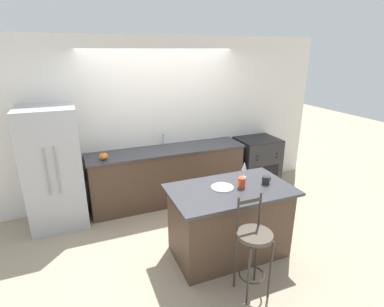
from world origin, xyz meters
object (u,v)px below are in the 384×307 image
(refrigerator, at_px, (54,168))
(pumpkin_decoration, at_px, (104,156))
(dinner_plate, at_px, (222,187))
(bar_stool_near, at_px, (254,245))
(wine_glass, at_px, (244,166))
(oven_range, at_px, (256,162))
(coffee_mug, at_px, (266,180))
(tumbler_cup, at_px, (242,183))

(refrigerator, bearing_deg, pumpkin_decoration, -5.88)
(dinner_plate, height_order, pumpkin_decoration, pumpkin_decoration)
(dinner_plate, bearing_deg, bar_stool_near, -90.83)
(dinner_plate, height_order, wine_glass, wine_glass)
(dinner_plate, xyz_separation_m, pumpkin_decoration, (-1.22, 1.46, 0.07))
(oven_range, relative_size, wine_glass, 4.32)
(refrigerator, bearing_deg, bar_stool_near, -49.97)
(dinner_plate, xyz_separation_m, wine_glass, (0.41, 0.18, 0.14))
(wine_glass, relative_size, coffee_mug, 1.70)
(wine_glass, bearing_deg, refrigerator, 149.88)
(pumpkin_decoration, bearing_deg, oven_range, 2.34)
(coffee_mug, bearing_deg, pumpkin_decoration, 138.68)
(tumbler_cup, height_order, pumpkin_decoration, pumpkin_decoration)
(wine_glass, distance_m, pumpkin_decoration, 2.07)
(refrigerator, bearing_deg, oven_range, 0.69)
(coffee_mug, bearing_deg, tumbler_cup, 176.71)
(coffee_mug, height_order, tumbler_cup, tumbler_cup)
(refrigerator, xyz_separation_m, wine_glass, (2.32, -1.35, 0.18))
(wine_glass, relative_size, tumbler_cup, 1.67)
(dinner_plate, height_order, tumbler_cup, tumbler_cup)
(oven_range, bearing_deg, wine_glass, -129.65)
(tumbler_cup, bearing_deg, coffee_mug, -3.29)
(oven_range, relative_size, coffee_mug, 7.36)
(refrigerator, height_order, tumbler_cup, refrigerator)
(refrigerator, height_order, oven_range, refrigerator)
(dinner_plate, bearing_deg, pumpkin_decoration, 129.91)
(oven_range, height_order, coffee_mug, coffee_mug)
(bar_stool_near, bearing_deg, oven_range, 55.77)
(oven_range, height_order, tumbler_cup, tumbler_cup)
(refrigerator, xyz_separation_m, oven_range, (3.47, 0.04, -0.42))
(refrigerator, bearing_deg, coffee_mug, -33.45)
(tumbler_cup, bearing_deg, pumpkin_decoration, 133.04)
(dinner_plate, xyz_separation_m, tumbler_cup, (0.22, -0.08, 0.06))
(tumbler_cup, bearing_deg, wine_glass, 54.04)
(oven_range, height_order, dinner_plate, same)
(oven_range, xyz_separation_m, coffee_mug, (-1.01, -1.67, 0.49))
(bar_stool_near, relative_size, dinner_plate, 4.07)
(bar_stool_near, bearing_deg, pumpkin_decoration, 118.86)
(oven_range, xyz_separation_m, dinner_plate, (-1.56, -1.57, 0.45))
(refrigerator, relative_size, wine_glass, 8.22)
(refrigerator, relative_size, dinner_plate, 6.49)
(bar_stool_near, distance_m, pumpkin_decoration, 2.53)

